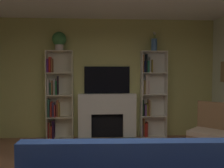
{
  "coord_description": "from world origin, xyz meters",
  "views": [
    {
      "loc": [
        -0.27,
        -2.84,
        1.58
      ],
      "look_at": [
        0.0,
        1.24,
        1.38
      ],
      "focal_mm": 39.49,
      "sensor_mm": 36.0,
      "label": 1
    }
  ],
  "objects_px": {
    "fireplace": "(107,115)",
    "tv": "(107,80)",
    "potted_plant": "(59,40)",
    "bookshelf_left": "(57,96)",
    "bookshelf_right": "(150,94)",
    "armchair": "(211,129)",
    "vase_with_flowers": "(154,44)"
  },
  "relations": [
    {
      "from": "tv",
      "to": "bookshelf_left",
      "type": "height_order",
      "value": "bookshelf_left"
    },
    {
      "from": "fireplace",
      "to": "tv",
      "type": "bearing_deg",
      "value": 90.0
    },
    {
      "from": "bookshelf_right",
      "to": "vase_with_flowers",
      "type": "bearing_deg",
      "value": -38.69
    },
    {
      "from": "bookshelf_left",
      "to": "bookshelf_right",
      "type": "xyz_separation_m",
      "value": [
        2.22,
        0.0,
        0.04
      ]
    },
    {
      "from": "tv",
      "to": "armchair",
      "type": "height_order",
      "value": "tv"
    },
    {
      "from": "fireplace",
      "to": "armchair",
      "type": "bearing_deg",
      "value": -41.52
    },
    {
      "from": "armchair",
      "to": "potted_plant",
      "type": "bearing_deg",
      "value": 151.93
    },
    {
      "from": "fireplace",
      "to": "tv",
      "type": "relative_size",
      "value": 1.36
    },
    {
      "from": "fireplace",
      "to": "bookshelf_right",
      "type": "distance_m",
      "value": 1.15
    },
    {
      "from": "tv",
      "to": "potted_plant",
      "type": "bearing_deg",
      "value": -173.83
    },
    {
      "from": "potted_plant",
      "to": "tv",
      "type": "bearing_deg",
      "value": 6.17
    },
    {
      "from": "fireplace",
      "to": "bookshelf_left",
      "type": "bearing_deg",
      "value": 179.33
    },
    {
      "from": "tv",
      "to": "vase_with_flowers",
      "type": "height_order",
      "value": "vase_with_flowers"
    },
    {
      "from": "potted_plant",
      "to": "bookshelf_left",
      "type": "bearing_deg",
      "value": 143.53
    },
    {
      "from": "vase_with_flowers",
      "to": "armchair",
      "type": "bearing_deg",
      "value": -66.22
    },
    {
      "from": "bookshelf_left",
      "to": "vase_with_flowers",
      "type": "height_order",
      "value": "vase_with_flowers"
    },
    {
      "from": "fireplace",
      "to": "armchair",
      "type": "distance_m",
      "value": 2.39
    },
    {
      "from": "potted_plant",
      "to": "armchair",
      "type": "distance_m",
      "value": 3.73
    },
    {
      "from": "vase_with_flowers",
      "to": "bookshelf_right",
      "type": "bearing_deg",
      "value": 141.31
    },
    {
      "from": "bookshelf_left",
      "to": "potted_plant",
      "type": "bearing_deg",
      "value": -36.47
    },
    {
      "from": "vase_with_flowers",
      "to": "armchair",
      "type": "height_order",
      "value": "vase_with_flowers"
    },
    {
      "from": "potted_plant",
      "to": "vase_with_flowers",
      "type": "relative_size",
      "value": 0.94
    },
    {
      "from": "tv",
      "to": "armchair",
      "type": "relative_size",
      "value": 1.06
    },
    {
      "from": "fireplace",
      "to": "bookshelf_right",
      "type": "relative_size",
      "value": 0.71
    },
    {
      "from": "bookshelf_right",
      "to": "vase_with_flowers",
      "type": "xyz_separation_m",
      "value": [
        0.07,
        -0.06,
        1.19
      ]
    },
    {
      "from": "fireplace",
      "to": "potted_plant",
      "type": "distance_m",
      "value": 2.08
    },
    {
      "from": "bookshelf_right",
      "to": "potted_plant",
      "type": "height_order",
      "value": "potted_plant"
    },
    {
      "from": "vase_with_flowers",
      "to": "armchair",
      "type": "distance_m",
      "value": 2.38
    },
    {
      "from": "bookshelf_left",
      "to": "armchair",
      "type": "distance_m",
      "value": 3.41
    },
    {
      "from": "tv",
      "to": "bookshelf_left",
      "type": "xyz_separation_m",
      "value": [
        -1.18,
        -0.07,
        -0.38
      ]
    },
    {
      "from": "fireplace",
      "to": "vase_with_flowers",
      "type": "relative_size",
      "value": 3.27
    },
    {
      "from": "bookshelf_right",
      "to": "armchair",
      "type": "relative_size",
      "value": 2.02
    }
  ]
}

